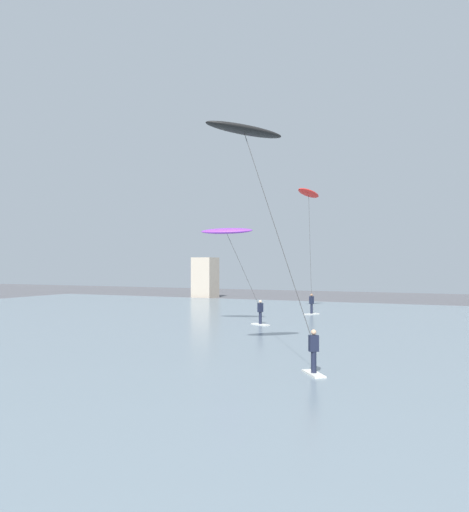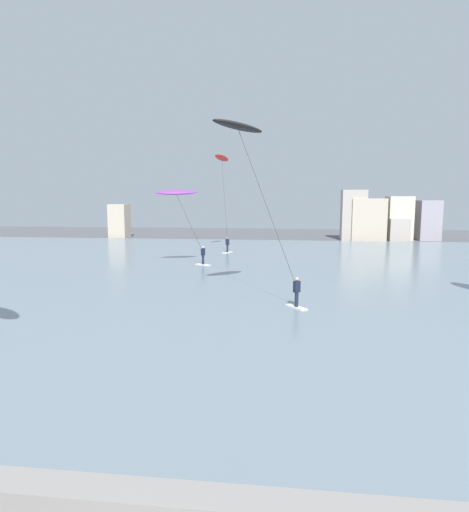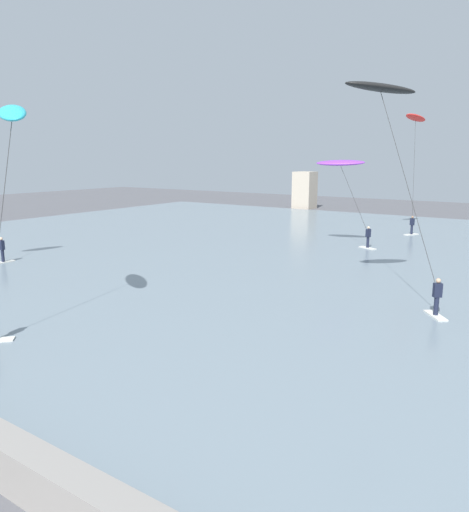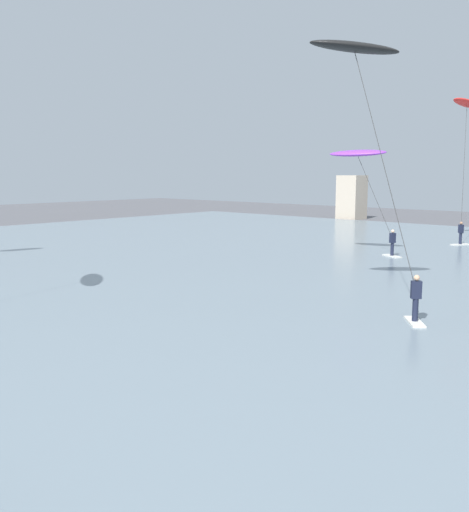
% 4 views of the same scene
% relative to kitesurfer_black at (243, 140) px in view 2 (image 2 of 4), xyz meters
% --- Properties ---
extents(water_bay, '(84.00, 52.00, 0.10)m').
position_rel_kitesurfer_black_xyz_m(water_bay, '(-0.02, 9.55, -8.90)').
color(water_bay, slate).
rests_on(water_bay, ground).
extents(far_shore_buildings, '(46.55, 5.37, 6.94)m').
position_rel_kitesurfer_black_xyz_m(far_shore_buildings, '(12.44, 38.40, -6.12)').
color(far_shore_buildings, '#B7A893').
rests_on(far_shore_buildings, ground).
extents(kitesurfer_black, '(5.42, 3.35, 9.98)m').
position_rel_kitesurfer_black_xyz_m(kitesurfer_black, '(0.00, 0.00, 0.00)').
color(kitesurfer_black, silver).
rests_on(kitesurfer_black, water_bay).
extents(kitesurfer_red, '(2.27, 4.45, 10.54)m').
position_rel_kitesurfer_black_xyz_m(kitesurfer_red, '(-4.56, 23.28, 0.16)').
color(kitesurfer_red, silver).
rests_on(kitesurfer_red, water_bay).
extents(kitesurfer_purple, '(4.56, 2.54, 6.56)m').
position_rel_kitesurfer_black_xyz_m(kitesurfer_purple, '(-6.60, 11.92, -3.06)').
color(kitesurfer_purple, silver).
rests_on(kitesurfer_purple, water_bay).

